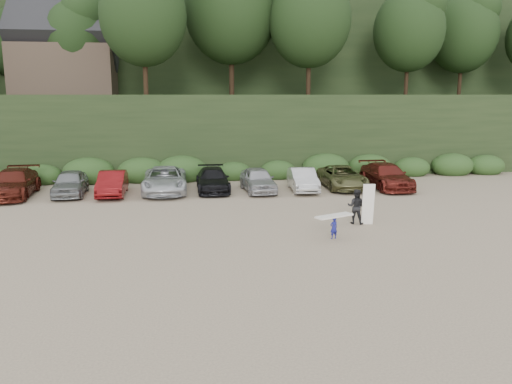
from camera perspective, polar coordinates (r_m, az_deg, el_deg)
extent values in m
plane|color=tan|center=(21.76, -1.88, -4.95)|extent=(120.00, 120.00, 0.00)
cube|color=black|center=(42.96, -5.02, 7.02)|extent=(80.00, 14.00, 6.00)
cube|color=black|center=(60.88, -6.00, 12.88)|extent=(90.00, 30.00, 16.00)
ellipsoid|color=black|center=(43.15, -5.21, 17.67)|extent=(66.00, 12.00, 10.00)
cube|color=#2B491E|center=(35.75, -5.22, 2.33)|extent=(46.20, 2.00, 1.20)
cube|color=brown|center=(45.91, -20.80, 12.86)|extent=(8.00, 6.00, 4.00)
imported|color=#551C13|center=(33.03, -25.98, 0.90)|extent=(2.58, 5.70, 1.62)
imported|color=gray|center=(32.14, -20.47, 0.98)|extent=(2.07, 4.57, 1.52)
imported|color=maroon|center=(31.36, -16.10, 0.95)|extent=(1.65, 4.46, 1.46)
imported|color=silver|center=(31.48, -10.39, 1.37)|extent=(2.71, 5.76, 1.59)
imported|color=black|center=(31.63, -4.97, 1.40)|extent=(2.04, 4.94, 1.43)
imported|color=#ADADB2|center=(31.28, 0.21, 1.42)|extent=(2.10, 4.57, 1.52)
imported|color=silver|center=(31.72, 5.37, 1.42)|extent=(1.78, 4.43, 1.43)
imported|color=brown|center=(32.95, 9.82, 1.68)|extent=(2.46, 5.23, 1.44)
imported|color=maroon|center=(33.59, 14.65, 1.78)|extent=(2.27, 5.46, 1.58)
imported|color=navy|center=(21.35, 8.88, -4.08)|extent=(0.39, 0.31, 0.94)
cube|color=white|center=(21.22, 8.92, -2.71)|extent=(1.77, 1.13, 0.07)
imported|color=black|center=(23.93, 11.34, -1.64)|extent=(1.00, 0.93, 1.66)
cube|color=white|center=(23.82, 12.68, -1.38)|extent=(0.58, 0.35, 1.95)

